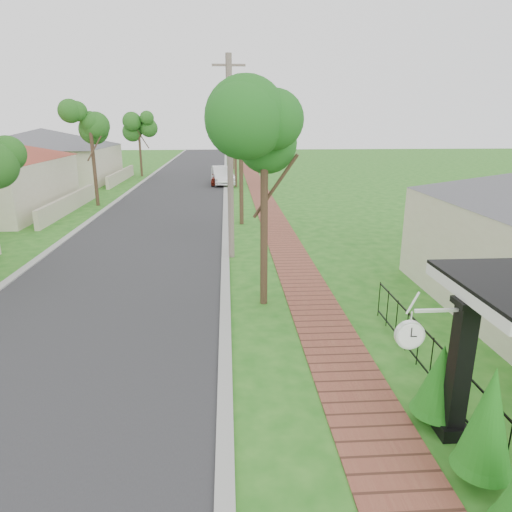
# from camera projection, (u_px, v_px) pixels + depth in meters

# --- Properties ---
(ground) EXTENTS (160.00, 160.00, 0.00)m
(ground) POSITION_uv_depth(u_px,v_px,m) (191.00, 409.00, 8.59)
(ground) COLOR #206518
(ground) RESTS_ON ground
(road) EXTENTS (7.00, 120.00, 0.02)m
(road) POSITION_uv_depth(u_px,v_px,m) (165.00, 211.00, 27.53)
(road) COLOR #28282B
(road) RESTS_ON ground
(kerb_right) EXTENTS (0.30, 120.00, 0.10)m
(kerb_right) POSITION_uv_depth(u_px,v_px,m) (226.00, 210.00, 27.75)
(kerb_right) COLOR #9E9E99
(kerb_right) RESTS_ON ground
(kerb_left) EXTENTS (0.30, 120.00, 0.10)m
(kerb_left) POSITION_uv_depth(u_px,v_px,m) (104.00, 211.00, 27.31)
(kerb_left) COLOR #9E9E99
(kerb_left) RESTS_ON ground
(sidewalk) EXTENTS (1.50, 120.00, 0.03)m
(sidewalk) POSITION_uv_depth(u_px,v_px,m) (268.00, 209.00, 27.91)
(sidewalk) COLOR brown
(sidewalk) RESTS_ON ground
(porch_post) EXTENTS (0.48, 0.48, 2.52)m
(porch_post) POSITION_uv_depth(u_px,v_px,m) (458.00, 377.00, 7.59)
(porch_post) COLOR black
(porch_post) RESTS_ON ground
(picket_fence) EXTENTS (0.03, 8.02, 1.00)m
(picket_fence) POSITION_uv_depth(u_px,v_px,m) (447.00, 376.00, 8.73)
(picket_fence) COLOR black
(picket_fence) RESTS_ON ground
(street_trees) EXTENTS (10.70, 37.65, 5.89)m
(street_trees) POSITION_uv_depth(u_px,v_px,m) (175.00, 130.00, 32.79)
(street_trees) COLOR #382619
(street_trees) RESTS_ON ground
(hedge_row) EXTENTS (0.89, 3.47, 2.00)m
(hedge_row) POSITION_uv_depth(u_px,v_px,m) (488.00, 433.00, 6.55)
(hedge_row) COLOR #146816
(hedge_row) RESTS_ON ground
(far_house_grey) EXTENTS (15.56, 15.56, 4.60)m
(far_house_grey) POSITION_uv_depth(u_px,v_px,m) (45.00, 155.00, 39.52)
(far_house_grey) COLOR beige
(far_house_grey) RESTS_ON ground
(parked_car_red) EXTENTS (1.97, 4.10, 1.35)m
(parked_car_red) POSITION_uv_depth(u_px,v_px,m) (222.00, 177.00, 38.50)
(parked_car_red) COLOR maroon
(parked_car_red) RESTS_ON ground
(parked_car_white) EXTENTS (2.11, 4.76, 1.52)m
(parked_car_white) POSITION_uv_depth(u_px,v_px,m) (222.00, 176.00, 38.43)
(parked_car_white) COLOR white
(parked_car_white) RESTS_ON ground
(near_tree) EXTENTS (2.19, 2.19, 5.62)m
(near_tree) POSITION_uv_depth(u_px,v_px,m) (264.00, 149.00, 12.32)
(near_tree) COLOR #382619
(near_tree) RESTS_ON ground
(utility_pole) EXTENTS (1.20, 0.24, 7.51)m
(utility_pole) POSITION_uv_depth(u_px,v_px,m) (230.00, 160.00, 17.12)
(utility_pole) COLOR #79685F
(utility_pole) RESTS_ON ground
(station_clock) EXTENTS (1.08, 0.13, 0.68)m
(station_clock) POSITION_uv_depth(u_px,v_px,m) (412.00, 333.00, 7.32)
(station_clock) COLOR white
(station_clock) RESTS_ON ground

